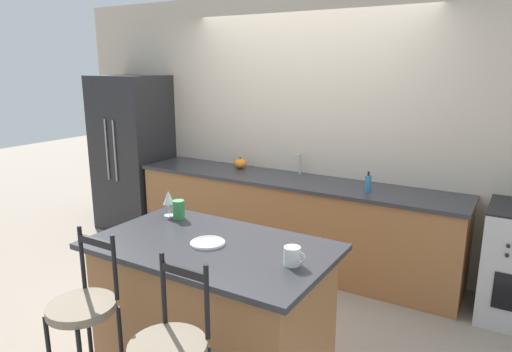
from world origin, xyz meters
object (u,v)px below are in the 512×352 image
Objects in this scene: bar_stool_near at (85,329)px; coffee_mug at (293,256)px; pumpkin_decoration at (240,164)px; soap_bottle at (368,183)px; dinner_plate at (208,243)px; tumbler_cup at (179,210)px; wine_glass at (169,198)px; refrigerator at (133,154)px.

coffee_mug is (0.87, 0.69, 0.35)m from bar_stool_near.
soap_bottle is at bearing -7.67° from pumpkin_decoration.
pumpkin_decoration is at bearing 117.90° from dinner_plate.
soap_bottle reaches higher than pumpkin_decoration.
bar_stool_near is 2.61m from soap_bottle.
tumbler_cup is at bearing 99.56° from bar_stool_near.
wine_glass reaches higher than soap_bottle.
dinner_plate is 1.61× the size of tumbler_cup.
tumbler_cup reaches higher than dinner_plate.
wine_glass is 1.17m from coffee_mug.
dinner_plate is at bearing -103.29° from soap_bottle.
refrigerator is 1.47m from pumpkin_decoration.
soap_bottle is (0.99, 1.51, -0.09)m from wine_glass.
refrigerator is at bearing 142.64° from tumbler_cup.
refrigerator reaches higher than soap_bottle.
dinner_plate is at bearing 66.69° from bar_stool_near.
pumpkin_decoration is (-1.63, 2.00, -0.04)m from coffee_mug.
bar_stool_near is 8.59× the size of pumpkin_decoration.
bar_stool_near is at bearing -48.87° from refrigerator.
bar_stool_near reaches higher than pumpkin_decoration.
bar_stool_near is 5.37× the size of dinner_plate.
dinner_plate is 2.26m from pumpkin_decoration.
wine_glass is at bearing 165.76° from coffee_mug.
refrigerator reaches higher than pumpkin_decoration.
coffee_mug reaches higher than dinner_plate.
refrigerator is 10.06× the size of wine_glass.
bar_stool_near reaches higher than dinner_plate.
bar_stool_near is 1.11m from wine_glass.
tumbler_cup is (-0.16, 0.97, 0.37)m from bar_stool_near.
bar_stool_near is 6.32× the size of soap_bottle.
tumbler_cup is at bearing -6.23° from wine_glass.
refrigerator is at bearing 131.13° from bar_stool_near.
wine_glass is 0.12m from tumbler_cup.
refrigerator is 8.77× the size of dinner_plate.
dinner_plate is at bearing -179.97° from coffee_mug.
tumbler_cup is (-1.04, 0.28, 0.01)m from coffee_mug.
coffee_mug is (3.09, -1.85, 0.05)m from refrigerator.
pumpkin_decoration is at bearing 109.08° from tumbler_cup.
pumpkin_decoration is (-0.49, 1.71, -0.12)m from wine_glass.
dinner_plate is 1.18× the size of soap_bottle.
bar_stool_near is 8.65× the size of tumbler_cup.
coffee_mug is at bearing -14.99° from tumbler_cup.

